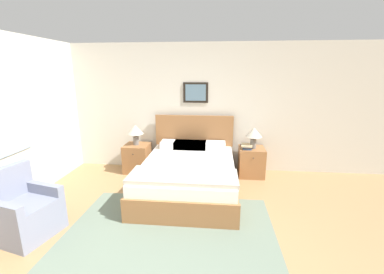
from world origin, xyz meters
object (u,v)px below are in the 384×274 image
object	(u,v)px
nightstand_by_door	(251,162)
table_lamp_near_window	(135,131)
bed	(189,174)
armchair	(23,212)
nightstand_near_window	(137,158)
table_lamp_by_door	(254,133)

from	to	relation	value
nightstand_by_door	table_lamp_near_window	size ratio (longest dim) A/B	1.39
bed	nightstand_by_door	xyz separation A→B (m)	(1.17, 0.79, -0.02)
armchair	nightstand_by_door	size ratio (longest dim) A/B	1.54
bed	nightstand_by_door	size ratio (longest dim) A/B	3.78
nightstand_near_window	table_lamp_near_window	distance (m)	0.58
bed	table_lamp_near_window	world-z (taller)	bed
nightstand_near_window	nightstand_by_door	distance (m)	2.34
nightstand_by_door	table_lamp_near_window	distance (m)	2.42
armchair	nightstand_near_window	xyz separation A→B (m)	(0.77, 2.27, -0.02)
bed	table_lamp_by_door	world-z (taller)	bed
nightstand_near_window	nightstand_by_door	xyz separation A→B (m)	(2.34, 0.00, 0.00)
bed	armchair	xyz separation A→B (m)	(-1.94, -1.48, 0.00)
armchair	table_lamp_near_window	bearing A→B (deg)	175.00
nightstand_by_door	table_lamp_by_door	size ratio (longest dim) A/B	1.39
bed	table_lamp_by_door	xyz separation A→B (m)	(1.19, 0.79, 0.57)
bed	armchair	world-z (taller)	bed
bed	table_lamp_by_door	bearing A→B (deg)	33.49
nightstand_near_window	table_lamp_by_door	size ratio (longest dim) A/B	1.39
armchair	table_lamp_by_door	size ratio (longest dim) A/B	2.14
table_lamp_by_door	armchair	bearing A→B (deg)	-144.11
nightstand_near_window	bed	bearing A→B (deg)	-34.17
armchair	table_lamp_by_door	xyz separation A→B (m)	(3.13, 2.26, 0.56)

